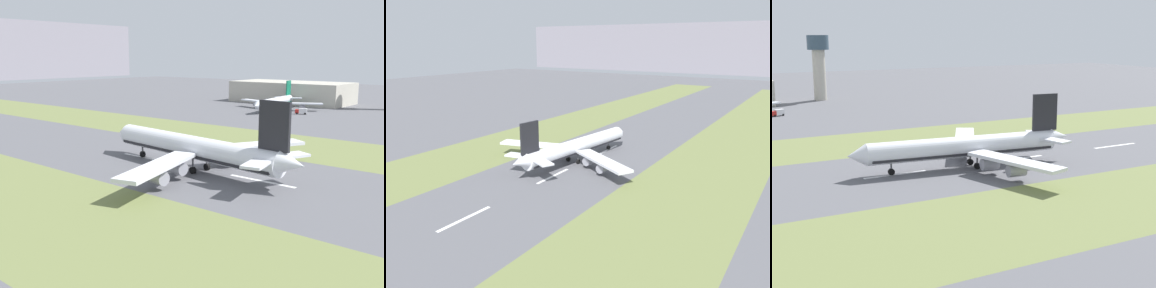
# 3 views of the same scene
# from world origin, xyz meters

# --- Properties ---
(ground_plane) EXTENTS (800.00, 800.00, 0.00)m
(ground_plane) POSITION_xyz_m (0.00, 0.00, 0.00)
(ground_plane) COLOR #56565B
(grass_median_west) EXTENTS (40.00, 600.00, 0.01)m
(grass_median_west) POSITION_xyz_m (-45.00, 0.00, 0.00)
(grass_median_west) COLOR olive
(grass_median_west) RESTS_ON ground
(grass_median_east) EXTENTS (40.00, 600.00, 0.01)m
(grass_median_east) POSITION_xyz_m (45.00, 0.00, 0.00)
(grass_median_east) COLOR olive
(grass_median_east) RESTS_ON ground
(centreline_dash_near) EXTENTS (1.20, 18.00, 0.01)m
(centreline_dash_near) POSITION_xyz_m (0.00, -61.85, 0.01)
(centreline_dash_near) COLOR silver
(centreline_dash_near) RESTS_ON ground
(centreline_dash_mid) EXTENTS (1.20, 18.00, 0.01)m
(centreline_dash_mid) POSITION_xyz_m (0.00, -21.85, 0.01)
(centreline_dash_mid) COLOR silver
(centreline_dash_mid) RESTS_ON ground
(centreline_dash_far) EXTENTS (1.20, 18.00, 0.01)m
(centreline_dash_far) POSITION_xyz_m (0.00, 18.15, 0.01)
(centreline_dash_far) COLOR silver
(centreline_dash_far) RESTS_ON ground
(airplane_main_jet) EXTENTS (63.72, 67.19, 20.20)m
(airplane_main_jet) POSITION_xyz_m (-2.60, -3.74, 6.02)
(airplane_main_jet) COLOR silver
(airplane_main_jet) RESTS_ON ground
(mountain_ridge) EXTENTS (800.00, 120.00, 74.92)m
(mountain_ridge) POSITION_xyz_m (0.00, 520.00, 37.46)
(mountain_ridge) COLOR gray
(mountain_ridge) RESTS_ON ground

